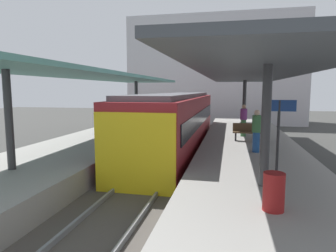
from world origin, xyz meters
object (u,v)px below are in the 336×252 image
object	(u,v)px
passenger_mid_platform	(244,120)
commuter_train	(177,122)
platform_bench	(247,132)
platform_sign	(279,121)
passenger_near_bench	(256,130)
litter_bin	(274,192)

from	to	relation	value
passenger_mid_platform	commuter_train	bearing A→B (deg)	-175.88
platform_bench	platform_sign	xyz separation A→B (m)	(0.52, -5.99, 1.16)
commuter_train	passenger_mid_platform	xyz separation A→B (m)	(3.61, 0.26, 0.16)
platform_sign	passenger_mid_platform	bearing A→B (deg)	94.97
platform_bench	passenger_near_bench	distance (m)	2.68
commuter_train	litter_bin	world-z (taller)	commuter_train
platform_bench	litter_bin	world-z (taller)	platform_bench
commuter_train	passenger_mid_platform	size ratio (longest dim) A/B	8.63
platform_bench	platform_sign	distance (m)	6.12
passenger_near_bench	platform_sign	bearing A→B (deg)	-84.74
commuter_train	litter_bin	size ratio (longest dim) A/B	18.47
platform_bench	passenger_near_bench	size ratio (longest dim) A/B	0.82
litter_bin	commuter_train	bearing A→B (deg)	111.37
passenger_mid_platform	passenger_near_bench	bearing A→B (deg)	-85.28
platform_bench	passenger_mid_platform	xyz separation A→B (m)	(-0.13, 1.46, 0.43)
litter_bin	platform_bench	bearing A→B (deg)	90.58
platform_bench	passenger_near_bench	world-z (taller)	passenger_near_bench
passenger_mid_platform	platform_bench	bearing A→B (deg)	-84.94
passenger_near_bench	passenger_mid_platform	size ratio (longest dim) A/B	1.00
platform_bench	passenger_near_bench	bearing A→B (deg)	-85.46
commuter_train	platform_bench	size ratio (longest dim) A/B	10.55
platform_sign	passenger_near_bench	distance (m)	3.45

